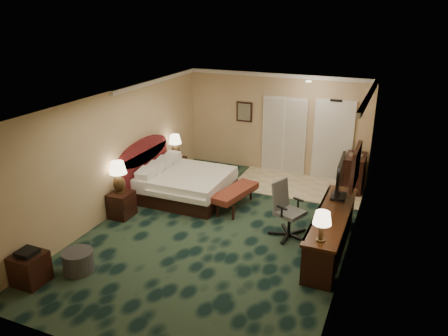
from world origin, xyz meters
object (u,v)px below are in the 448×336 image
at_px(minibar, 354,173).
at_px(bed, 187,185).
at_px(tv, 340,179).
at_px(desk_chair, 290,211).
at_px(side_table, 30,269).
at_px(desk, 331,232).
at_px(ottoman, 78,261).
at_px(lamp_far, 175,146).
at_px(lamp_near, 119,177).
at_px(bed_bench, 235,198).
at_px(nightstand_near, 122,205).
at_px(nightstand_far, 175,168).

bearing_deg(minibar, bed, -151.07).
bearing_deg(tv, desk_chair, -150.15).
distance_m(side_table, desk, 5.32).
bearing_deg(ottoman, lamp_far, 96.85).
distance_m(lamp_near, bed_bench, 2.63).
height_order(bed_bench, minibar, minibar).
height_order(lamp_near, desk, lamp_near).
xyz_separation_m(nightstand_near, side_table, (0.03, -2.63, -0.01)).
bearing_deg(tv, nightstand_far, 160.91).
distance_m(bed_bench, side_table, 4.51).
distance_m(desk, desk_chair, 0.90).
bearing_deg(desk_chair, lamp_near, -149.88).
height_order(lamp_far, tv, tv).
bearing_deg(ottoman, tv, 38.94).
bearing_deg(nightstand_near, minibar, 37.86).
xyz_separation_m(bed, desk, (3.61, -1.12, 0.08)).
bearing_deg(lamp_near, side_table, -88.41).
xyz_separation_m(tv, desk_chair, (-0.83, -0.53, -0.62)).
xyz_separation_m(lamp_far, ottoman, (0.54, -4.52, -0.69)).
relative_size(bed, ottoman, 3.67).
bearing_deg(minibar, tv, -90.90).
bearing_deg(desk, desk_chair, 165.51).
bearing_deg(minibar, nightstand_far, -166.65).
bearing_deg(desk_chair, nightstand_far, 174.56).
xyz_separation_m(lamp_far, desk, (4.45, -2.13, -0.50)).
height_order(bed, desk_chair, desk_chair).
bearing_deg(nightstand_far, desk_chair, -27.22).
bearing_deg(lamp_far, lamp_near, -90.82).
xyz_separation_m(bed_bench, side_table, (-2.09, -3.99, 0.04)).
bearing_deg(desk_chair, bed_bench, 173.37).
relative_size(tv, desk_chair, 0.92).
bearing_deg(bed, bed_bench, -4.45).
bearing_deg(lamp_far, nightstand_near, -89.89).
bearing_deg(desk, side_table, -145.99).
bearing_deg(tv, side_table, -142.22).
bearing_deg(bed_bench, desk, -11.72).
xyz_separation_m(desk_chair, minibar, (0.87, 2.91, -0.11)).
bearing_deg(tv, bed, 171.65).
xyz_separation_m(side_table, desk, (4.41, 2.98, 0.12)).
height_order(bed, bed_bench, bed).
xyz_separation_m(lamp_far, minibar, (4.47, 1.00, -0.43)).
bearing_deg(ottoman, nightstand_near, 104.72).
distance_m(nightstand_far, side_table, 5.04).
bearing_deg(side_table, lamp_far, 90.44).
distance_m(lamp_far, bed_bench, 2.49).
xyz_separation_m(bed_bench, desk, (2.32, -1.02, 0.16)).
distance_m(nightstand_far, bed_bench, 2.37).
height_order(bed, minibar, minibar).
height_order(nightstand_far, tv, tv).
distance_m(desk, minibar, 3.13).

